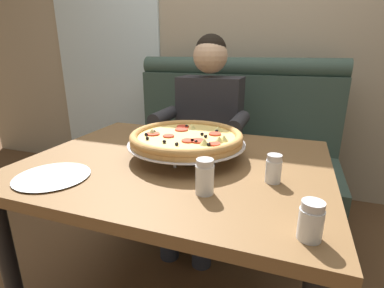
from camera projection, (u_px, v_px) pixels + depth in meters
back_wall_with_window at (248, 21)px, 2.33m from camera, size 6.00×0.12×2.80m
window_panel at (105, 25)px, 2.68m from camera, size 1.10×0.02×2.80m
booth_bench at (227, 162)px, 2.12m from camera, size 1.51×0.78×1.13m
dining_table at (177, 180)px, 1.20m from camera, size 1.18×0.94×0.76m
diner_main at (205, 129)px, 1.82m from camera, size 0.54×0.64×1.27m
pizza at (187, 138)px, 1.18m from camera, size 0.48×0.48×0.11m
shaker_oregano at (273, 171)px, 0.96m from camera, size 0.05×0.05×0.10m
shaker_parmesan at (311, 223)px, 0.67m from camera, size 0.06×0.06×0.10m
shaker_pepper_flakes at (205, 179)px, 0.88m from camera, size 0.06×0.06×0.11m
plate_near_left at (52, 175)px, 1.01m from camera, size 0.25×0.25×0.02m
patio_chair at (137, 107)px, 3.54m from camera, size 0.42×0.42×0.86m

